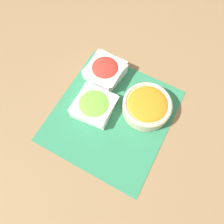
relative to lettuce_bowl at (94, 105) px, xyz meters
The scene contains 5 objects.
ground_plane 0.08m from the lettuce_bowl, 96.09° to the left, with size 3.00×3.00×0.00m, color olive.
placemat 0.08m from the lettuce_bowl, 96.09° to the left, with size 0.49×0.46×0.00m.
lettuce_bowl is the anchor object (origin of this frame).
carrot_bowl 0.21m from the lettuce_bowl, 116.62° to the left, with size 0.20×0.20×0.07m.
tomato_bowl 0.17m from the lettuce_bowl, 166.45° to the right, with size 0.16×0.16×0.07m.
Camera 1 is at (0.30, 0.16, 0.83)m, focal length 35.00 mm.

